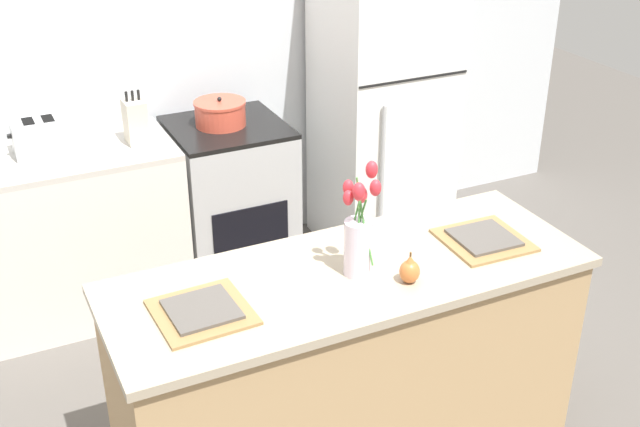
% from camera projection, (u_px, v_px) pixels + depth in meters
% --- Properties ---
extents(back_wall, '(5.20, 0.08, 2.70)m').
position_uv_depth(back_wall, '(180.00, 27.00, 4.32)').
color(back_wall, silver).
rests_on(back_wall, ground_plane).
extents(kitchen_island, '(1.80, 0.66, 0.90)m').
position_uv_depth(kitchen_island, '(348.00, 370.00, 3.13)').
color(kitchen_island, tan).
rests_on(kitchen_island, ground_plane).
extents(back_counter, '(1.68, 0.60, 0.91)m').
position_uv_depth(back_counter, '(12.00, 246.00, 4.00)').
color(back_counter, silver).
rests_on(back_counter, ground_plane).
extents(stove_range, '(0.60, 0.61, 0.91)m').
position_uv_depth(stove_range, '(231.00, 202.00, 4.45)').
color(stove_range, '#B2B5B7').
rests_on(stove_range, ground_plane).
extents(refrigerator, '(0.68, 0.67, 1.80)m').
position_uv_depth(refrigerator, '(383.00, 100.00, 4.61)').
color(refrigerator, white).
rests_on(refrigerator, ground_plane).
extents(flower_vase, '(0.12, 0.15, 0.44)m').
position_uv_depth(flower_vase, '(359.00, 235.00, 2.84)').
color(flower_vase, silver).
rests_on(flower_vase, kitchen_island).
extents(pear_figurine, '(0.07, 0.07, 0.12)m').
position_uv_depth(pear_figurine, '(410.00, 270.00, 2.83)').
color(pear_figurine, '#C66B33').
rests_on(pear_figurine, kitchen_island).
extents(plate_setting_left, '(0.32, 0.32, 0.02)m').
position_uv_depth(plate_setting_left, '(202.00, 311.00, 2.67)').
color(plate_setting_left, olive).
rests_on(plate_setting_left, kitchen_island).
extents(plate_setting_right, '(0.32, 0.32, 0.02)m').
position_uv_depth(plate_setting_right, '(484.00, 239.00, 3.11)').
color(plate_setting_right, olive).
rests_on(plate_setting_right, kitchen_island).
extents(toaster, '(0.28, 0.18, 0.17)m').
position_uv_depth(toaster, '(41.00, 136.00, 3.87)').
color(toaster, '#B7BABC').
rests_on(toaster, back_counter).
extents(cooking_pot, '(0.27, 0.27, 0.16)m').
position_uv_depth(cooking_pot, '(220.00, 113.00, 4.21)').
color(cooking_pot, '#CC4C38').
rests_on(cooking_pot, stove_range).
extents(knife_block, '(0.10, 0.14, 0.27)m').
position_uv_depth(knife_block, '(135.00, 121.00, 3.98)').
color(knife_block, beige).
rests_on(knife_block, back_counter).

